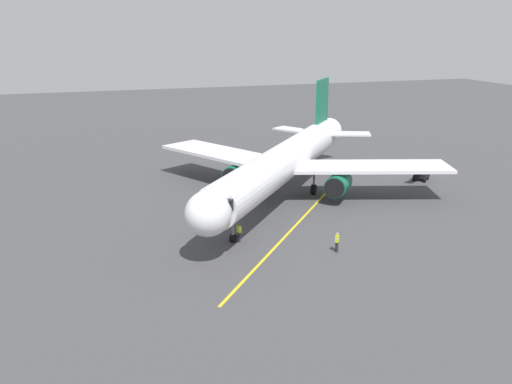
# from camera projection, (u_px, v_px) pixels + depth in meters

# --- Properties ---
(ground_plane) EXTENTS (220.00, 220.00, 0.00)m
(ground_plane) POSITION_uv_depth(u_px,v_px,m) (281.00, 191.00, 63.60)
(ground_plane) COLOR #424244
(apron_lead_in_line) EXTENTS (25.62, 31.02, 0.01)m
(apron_lead_in_line) POSITION_uv_depth(u_px,v_px,m) (304.00, 216.00, 55.42)
(apron_lead_in_line) COLOR yellow
(apron_lead_in_line) RESTS_ON ground
(airplane) EXTENTS (32.10, 33.85, 11.50)m
(airplane) POSITION_uv_depth(u_px,v_px,m) (284.00, 162.00, 59.99)
(airplane) COLOR white
(airplane) RESTS_ON ground
(ground_crew_marshaller) EXTENTS (0.46, 0.46, 1.71)m
(ground_crew_marshaller) POSITION_uv_depth(u_px,v_px,m) (337.00, 242.00, 46.41)
(ground_crew_marshaller) COLOR #23232D
(ground_crew_marshaller) RESTS_ON ground
(ground_crew_wing_walker) EXTENTS (0.38, 0.47, 1.71)m
(ground_crew_wing_walker) POSITION_uv_depth(u_px,v_px,m) (239.00, 232.00, 48.60)
(ground_crew_wing_walker) COLOR #23232D
(ground_crew_wing_walker) RESTS_ON ground
(belt_loader_near_nose) EXTENTS (4.16, 4.00, 2.32)m
(belt_loader_near_nose) POSITION_uv_depth(u_px,v_px,m) (421.00, 174.00, 68.09)
(belt_loader_near_nose) COLOR black
(belt_loader_near_nose) RESTS_ON ground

